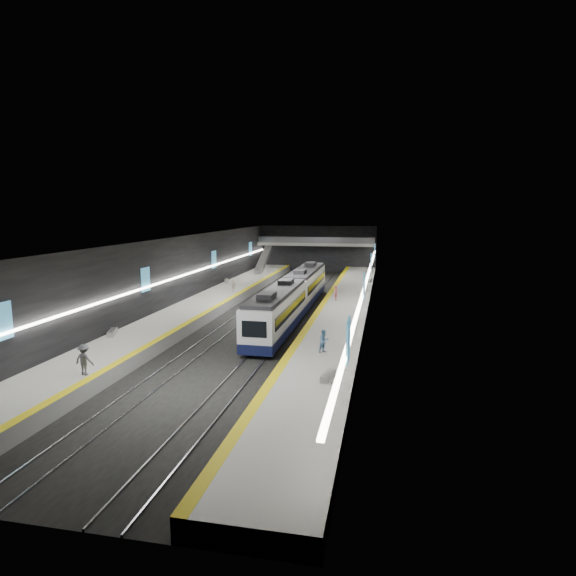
% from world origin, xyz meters
% --- Properties ---
extents(ground, '(70.00, 70.00, 0.00)m').
position_xyz_m(ground, '(0.00, 0.00, 0.00)').
color(ground, black).
rests_on(ground, ground).
extents(ceiling, '(20.00, 70.00, 0.04)m').
position_xyz_m(ceiling, '(0.00, 0.00, 8.00)').
color(ceiling, beige).
rests_on(ceiling, wall_left).
extents(wall_left, '(0.04, 70.00, 8.00)m').
position_xyz_m(wall_left, '(-10.00, 0.00, 4.00)').
color(wall_left, black).
rests_on(wall_left, ground).
extents(wall_right, '(0.04, 70.00, 8.00)m').
position_xyz_m(wall_right, '(10.00, 0.00, 4.00)').
color(wall_right, black).
rests_on(wall_right, ground).
extents(wall_back, '(20.00, 0.04, 8.00)m').
position_xyz_m(wall_back, '(0.00, 35.00, 4.00)').
color(wall_back, black).
rests_on(wall_back, ground).
extents(wall_front, '(20.00, 0.04, 8.00)m').
position_xyz_m(wall_front, '(0.00, -35.00, 4.00)').
color(wall_front, black).
rests_on(wall_front, ground).
extents(platform_left, '(5.00, 70.00, 1.00)m').
position_xyz_m(platform_left, '(-7.50, 0.00, 0.50)').
color(platform_left, slate).
rests_on(platform_left, ground).
extents(tile_surface_left, '(5.00, 70.00, 0.02)m').
position_xyz_m(tile_surface_left, '(-7.50, 0.00, 1.01)').
color(tile_surface_left, '#A6A6A1').
rests_on(tile_surface_left, platform_left).
extents(tactile_strip_left, '(0.60, 70.00, 0.02)m').
position_xyz_m(tactile_strip_left, '(-5.30, 0.00, 1.02)').
color(tactile_strip_left, yellow).
rests_on(tactile_strip_left, platform_left).
extents(platform_right, '(5.00, 70.00, 1.00)m').
position_xyz_m(platform_right, '(7.50, 0.00, 0.50)').
color(platform_right, slate).
rests_on(platform_right, ground).
extents(tile_surface_right, '(5.00, 70.00, 0.02)m').
position_xyz_m(tile_surface_right, '(7.50, 0.00, 1.01)').
color(tile_surface_right, '#A6A6A1').
rests_on(tile_surface_right, platform_right).
extents(tactile_strip_right, '(0.60, 70.00, 0.02)m').
position_xyz_m(tactile_strip_right, '(5.30, 0.00, 1.02)').
color(tactile_strip_right, yellow).
rests_on(tactile_strip_right, platform_right).
extents(rails, '(6.52, 70.00, 0.12)m').
position_xyz_m(rails, '(-0.00, 0.00, 0.06)').
color(rails, gray).
rests_on(rails, ground).
extents(train, '(2.69, 30.05, 3.60)m').
position_xyz_m(train, '(2.50, -0.66, 2.20)').
color(train, '#0F1337').
rests_on(train, ground).
extents(ad_posters, '(19.94, 53.50, 2.20)m').
position_xyz_m(ad_posters, '(-0.00, 1.00, 4.50)').
color(ad_posters, teal).
rests_on(ad_posters, wall_left).
extents(cove_light_left, '(0.25, 68.60, 0.12)m').
position_xyz_m(cove_light_left, '(-9.80, 0.00, 3.80)').
color(cove_light_left, white).
rests_on(cove_light_left, wall_left).
extents(cove_light_right, '(0.25, 68.60, 0.12)m').
position_xyz_m(cove_light_right, '(9.80, 0.00, 3.80)').
color(cove_light_right, white).
rests_on(cove_light_right, wall_right).
extents(mezzanine_bridge, '(20.00, 3.00, 1.50)m').
position_xyz_m(mezzanine_bridge, '(0.00, 32.93, 5.04)').
color(mezzanine_bridge, gray).
rests_on(mezzanine_bridge, wall_left).
extents(escalator, '(1.20, 7.50, 3.92)m').
position_xyz_m(escalator, '(-7.50, 26.00, 2.90)').
color(escalator, '#99999E').
rests_on(escalator, platform_left).
extents(bench_left_near, '(1.05, 1.82, 0.43)m').
position_xyz_m(bench_left_near, '(-9.50, -14.57, 1.21)').
color(bench_left_near, '#99999E').
rests_on(bench_left_near, platform_left).
extents(bench_left_far, '(1.04, 1.88, 0.44)m').
position_xyz_m(bench_left_far, '(-9.45, 13.38, 1.22)').
color(bench_left_far, '#99999E').
rests_on(bench_left_far, platform_left).
extents(bench_right_near, '(0.78, 1.75, 0.41)m').
position_xyz_m(bench_right_near, '(8.52, -21.21, 1.21)').
color(bench_right_near, '#99999E').
rests_on(bench_right_near, platform_right).
extents(bench_right_far, '(0.75, 2.01, 0.48)m').
position_xyz_m(bench_right_far, '(9.50, 17.92, 1.24)').
color(bench_right_far, '#99999E').
rests_on(bench_right_far, platform_right).
extents(passenger_right_a, '(0.47, 0.63, 1.60)m').
position_xyz_m(passenger_right_a, '(6.42, 3.65, 1.80)').
color(passenger_right_a, '#CD4C4E').
rests_on(passenger_right_a, platform_right).
extents(passenger_right_b, '(0.98, 1.00, 1.62)m').
position_xyz_m(passenger_right_b, '(7.60, -15.96, 1.81)').
color(passenger_right_b, '#4F7DAC').
rests_on(passenger_right_b, platform_right).
extents(passenger_left_a, '(0.67, 0.97, 1.52)m').
position_xyz_m(passenger_left_a, '(-6.25, 6.41, 1.76)').
color(passenger_left_a, silver).
rests_on(passenger_left_a, platform_left).
extents(passenger_left_b, '(1.30, 0.83, 1.91)m').
position_xyz_m(passenger_left_b, '(-5.92, -23.39, 1.95)').
color(passenger_left_b, '#45464D').
rests_on(passenger_left_b, platform_left).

